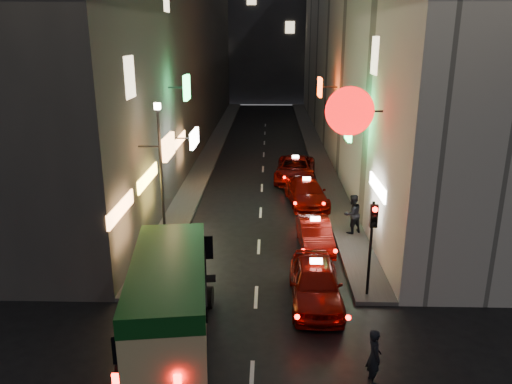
# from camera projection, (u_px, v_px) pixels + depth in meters

# --- Properties ---
(building_left) EXTENTS (7.52, 52.04, 18.00)m
(building_left) POSITION_uv_depth(u_px,v_px,m) (165.00, 36.00, 39.83)
(building_left) COLOR #383532
(building_left) RESTS_ON ground
(building_right) EXTENTS (8.32, 52.00, 18.00)m
(building_right) POSITION_uv_depth(u_px,v_px,m) (366.00, 36.00, 39.42)
(building_right) COLOR #ADA99F
(building_right) RESTS_ON ground
(building_far) EXTENTS (30.00, 10.00, 22.00)m
(building_far) POSITION_uv_depth(u_px,v_px,m) (267.00, 20.00, 69.53)
(building_far) COLOR #333438
(building_far) RESTS_ON ground
(sidewalk_left) EXTENTS (1.50, 52.00, 0.15)m
(sidewalk_left) POSITION_uv_depth(u_px,v_px,m) (214.00, 145.00, 42.43)
(sidewalk_left) COLOR #4B4946
(sidewalk_left) RESTS_ON ground
(sidewalk_right) EXTENTS (1.50, 52.00, 0.15)m
(sidewalk_right) POSITION_uv_depth(u_px,v_px,m) (314.00, 146.00, 42.21)
(sidewalk_right) COLOR #4B4946
(sidewalk_right) RESTS_ON ground
(minibus) EXTENTS (2.98, 6.45, 2.67)m
(minibus) POSITION_uv_depth(u_px,v_px,m) (169.00, 291.00, 15.03)
(minibus) COLOR tan
(minibus) RESTS_ON ground
(taxi_near) EXTENTS (2.28, 5.49, 1.91)m
(taxi_near) POSITION_uv_depth(u_px,v_px,m) (316.00, 280.00, 17.47)
(taxi_near) COLOR #650702
(taxi_near) RESTS_ON ground
(taxi_second) EXTENTS (2.12, 4.69, 1.63)m
(taxi_second) POSITION_uv_depth(u_px,v_px,m) (315.00, 232.00, 22.07)
(taxi_second) COLOR #650702
(taxi_second) RESTS_ON ground
(taxi_third) EXTENTS (2.71, 5.37, 1.81)m
(taxi_third) POSITION_uv_depth(u_px,v_px,m) (306.00, 190.00, 27.69)
(taxi_third) COLOR #650702
(taxi_third) RESTS_ON ground
(taxi_far) EXTENTS (2.76, 5.66, 1.91)m
(taxi_far) POSITION_uv_depth(u_px,v_px,m) (295.00, 167.00, 32.26)
(taxi_far) COLOR #650702
(taxi_far) RESTS_ON ground
(pedestrian_crossing) EXTENTS (0.47, 0.65, 1.82)m
(pedestrian_crossing) POSITION_uv_depth(u_px,v_px,m) (374.00, 353.00, 13.38)
(pedestrian_crossing) COLOR black
(pedestrian_crossing) RESTS_ON ground
(pedestrian_sidewalk) EXTENTS (0.94, 0.83, 2.12)m
(pedestrian_sidewalk) POSITION_uv_depth(u_px,v_px,m) (352.00, 211.00, 23.21)
(pedestrian_sidewalk) COLOR black
(pedestrian_sidewalk) RESTS_ON sidewalk_right
(traffic_light) EXTENTS (0.26, 0.43, 3.50)m
(traffic_light) POSITION_uv_depth(u_px,v_px,m) (373.00, 229.00, 17.09)
(traffic_light) COLOR black
(traffic_light) RESTS_ON sidewalk_right
(lamp_post) EXTENTS (0.28, 0.28, 6.22)m
(lamp_post) POSITION_uv_depth(u_px,v_px,m) (161.00, 166.00, 21.31)
(lamp_post) COLOR black
(lamp_post) RESTS_ON sidewalk_left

